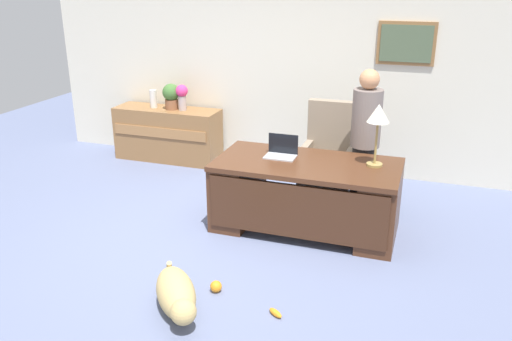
{
  "coord_description": "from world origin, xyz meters",
  "views": [
    {
      "loc": [
        1.87,
        -4.23,
        2.54
      ],
      "look_at": [
        0.32,
        0.3,
        0.75
      ],
      "focal_mm": 36.92,
      "sensor_mm": 36.0,
      "label": 1
    }
  ],
  "objects_px": {
    "desk": "(306,194)",
    "desk_lamp": "(378,117)",
    "vase_with_flowers": "(182,95)",
    "potted_plant": "(171,95)",
    "credenza": "(168,134)",
    "armchair": "(329,158)",
    "dog_toy_plush": "(275,313)",
    "laptop": "(282,151)",
    "dog_lying": "(177,295)",
    "person_standing": "(365,141)",
    "dog_toy_ball": "(216,286)",
    "vase_empty": "(153,99)"
  },
  "relations": [
    {
      "from": "vase_empty",
      "to": "armchair",
      "type": "bearing_deg",
      "value": -14.03
    },
    {
      "from": "desk",
      "to": "dog_toy_ball",
      "type": "xyz_separation_m",
      "value": [
        -0.43,
        -1.4,
        -0.36
      ]
    },
    {
      "from": "credenza",
      "to": "armchair",
      "type": "relative_size",
      "value": 1.31
    },
    {
      "from": "armchair",
      "to": "dog_toy_ball",
      "type": "bearing_deg",
      "value": -102.15
    },
    {
      "from": "laptop",
      "to": "dog_toy_plush",
      "type": "height_order",
      "value": "laptop"
    },
    {
      "from": "desk_lamp",
      "to": "desk",
      "type": "bearing_deg",
      "value": -167.14
    },
    {
      "from": "armchair",
      "to": "dog_toy_plush",
      "type": "bearing_deg",
      "value": -88.01
    },
    {
      "from": "armchair",
      "to": "dog_toy_ball",
      "type": "height_order",
      "value": "armchair"
    },
    {
      "from": "laptop",
      "to": "vase_with_flowers",
      "type": "height_order",
      "value": "vase_with_flowers"
    },
    {
      "from": "vase_with_flowers",
      "to": "potted_plant",
      "type": "relative_size",
      "value": 0.99
    },
    {
      "from": "armchair",
      "to": "desk_lamp",
      "type": "bearing_deg",
      "value": -51.24
    },
    {
      "from": "potted_plant",
      "to": "dog_toy_plush",
      "type": "relative_size",
      "value": 2.54
    },
    {
      "from": "desk",
      "to": "armchair",
      "type": "bearing_deg",
      "value": 85.77
    },
    {
      "from": "credenza",
      "to": "laptop",
      "type": "height_order",
      "value": "laptop"
    },
    {
      "from": "desk",
      "to": "potted_plant",
      "type": "height_order",
      "value": "potted_plant"
    },
    {
      "from": "person_standing",
      "to": "dog_lying",
      "type": "height_order",
      "value": "person_standing"
    },
    {
      "from": "dog_lying",
      "to": "vase_with_flowers",
      "type": "height_order",
      "value": "vase_with_flowers"
    },
    {
      "from": "credenza",
      "to": "armchair",
      "type": "bearing_deg",
      "value": -15.08
    },
    {
      "from": "desk",
      "to": "dog_lying",
      "type": "bearing_deg",
      "value": -109.28
    },
    {
      "from": "potted_plant",
      "to": "dog_toy_ball",
      "type": "relative_size",
      "value": 3.56
    },
    {
      "from": "person_standing",
      "to": "desk_lamp",
      "type": "xyz_separation_m",
      "value": [
        0.17,
        -0.51,
        0.41
      ]
    },
    {
      "from": "desk",
      "to": "desk_lamp",
      "type": "height_order",
      "value": "desk_lamp"
    },
    {
      "from": "desk",
      "to": "credenza",
      "type": "relative_size",
      "value": 1.24
    },
    {
      "from": "laptop",
      "to": "desk_lamp",
      "type": "height_order",
      "value": "desk_lamp"
    },
    {
      "from": "vase_empty",
      "to": "vase_with_flowers",
      "type": "bearing_deg",
      "value": 0.0
    },
    {
      "from": "desk",
      "to": "dog_lying",
      "type": "relative_size",
      "value": 2.61
    },
    {
      "from": "dog_toy_plush",
      "to": "credenza",
      "type": "bearing_deg",
      "value": 129.51
    },
    {
      "from": "potted_plant",
      "to": "armchair",
      "type": "bearing_deg",
      "value": -15.63
    },
    {
      "from": "potted_plant",
      "to": "dog_toy_plush",
      "type": "bearing_deg",
      "value": -51.45
    },
    {
      "from": "armchair",
      "to": "dog_toy_plush",
      "type": "distance_m",
      "value": 2.49
    },
    {
      "from": "credenza",
      "to": "laptop",
      "type": "bearing_deg",
      "value": -34.07
    },
    {
      "from": "armchair",
      "to": "desk_lamp",
      "type": "distance_m",
      "value": 1.2
    },
    {
      "from": "desk",
      "to": "dog_toy_plush",
      "type": "bearing_deg",
      "value": -84.47
    },
    {
      "from": "person_standing",
      "to": "potted_plant",
      "type": "bearing_deg",
      "value": 162.3
    },
    {
      "from": "desk_lamp",
      "to": "dog_lying",
      "type": "bearing_deg",
      "value": -123.78
    },
    {
      "from": "person_standing",
      "to": "dog_toy_plush",
      "type": "xyz_separation_m",
      "value": [
        -0.34,
        -2.21,
        -0.8
      ]
    },
    {
      "from": "dog_toy_ball",
      "to": "person_standing",
      "type": "bearing_deg",
      "value": 65.99
    },
    {
      "from": "dog_toy_plush",
      "to": "laptop",
      "type": "bearing_deg",
      "value": 105.09
    },
    {
      "from": "dog_toy_ball",
      "to": "laptop",
      "type": "bearing_deg",
      "value": 85.39
    },
    {
      "from": "credenza",
      "to": "dog_toy_ball",
      "type": "xyz_separation_m",
      "value": [
        1.99,
        -2.95,
        -0.33
      ]
    },
    {
      "from": "desk",
      "to": "person_standing",
      "type": "xyz_separation_m",
      "value": [
        0.49,
        0.66,
        0.42
      ]
    },
    {
      "from": "person_standing",
      "to": "vase_empty",
      "type": "xyz_separation_m",
      "value": [
        -3.11,
        0.9,
        0.05
      ]
    },
    {
      "from": "armchair",
      "to": "person_standing",
      "type": "bearing_deg",
      "value": -28.46
    },
    {
      "from": "desk_lamp",
      "to": "potted_plant",
      "type": "bearing_deg",
      "value": 154.76
    },
    {
      "from": "desk_lamp",
      "to": "potted_plant",
      "type": "xyz_separation_m",
      "value": [
        -2.99,
        1.41,
        -0.29
      ]
    },
    {
      "from": "vase_empty",
      "to": "dog_toy_ball",
      "type": "bearing_deg",
      "value": -53.46
    },
    {
      "from": "armchair",
      "to": "potted_plant",
      "type": "height_order",
      "value": "armchair"
    },
    {
      "from": "armchair",
      "to": "vase_with_flowers",
      "type": "distance_m",
      "value": 2.37
    },
    {
      "from": "desk_lamp",
      "to": "dog_toy_plush",
      "type": "distance_m",
      "value": 2.15
    },
    {
      "from": "dog_toy_ball",
      "to": "dog_toy_plush",
      "type": "relative_size",
      "value": 0.71
    }
  ]
}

